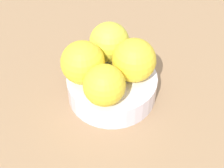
{
  "coord_description": "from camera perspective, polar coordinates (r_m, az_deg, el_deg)",
  "views": [
    {
      "loc": [
        35.25,
        18.78,
        44.32
      ],
      "look_at": [
        0.0,
        0.0,
        2.7
      ],
      "focal_mm": 52.0,
      "sensor_mm": 36.0,
      "label": 1
    }
  ],
  "objects": [
    {
      "name": "orange_in_bowl_3",
      "position": [
        0.58,
        -0.48,
        7.43
      ],
      "size": [
        7.13,
        7.13,
        7.13
      ],
      "primitive_type": "sphere",
      "color": "yellow",
      "rests_on": "fruit_bowl"
    },
    {
      "name": "ground_plane",
      "position": [
        0.6,
        0.0,
        -2.43
      ],
      "size": [
        110.0,
        110.0,
        2.0
      ],
      "primitive_type": "cube",
      "color": "#997551"
    },
    {
      "name": "orange_in_bowl_0",
      "position": [
        0.54,
        3.89,
        4.2
      ],
      "size": [
        7.47,
        7.47,
        7.47
      ],
      "primitive_type": "sphere",
      "color": "yellow",
      "rests_on": "fruit_bowl"
    },
    {
      "name": "orange_in_bowl_2",
      "position": [
        0.5,
        -1.36,
        -0.23
      ],
      "size": [
        6.75,
        6.75,
        6.75
      ],
      "primitive_type": "sphere",
      "color": "yellow",
      "rests_on": "fruit_bowl"
    },
    {
      "name": "orange_in_bowl_1",
      "position": [
        0.54,
        -5.16,
        3.77
      ],
      "size": [
        7.42,
        7.42,
        7.42
      ],
      "primitive_type": "sphere",
      "color": "yellow",
      "rests_on": "fruit_bowl"
    },
    {
      "name": "fruit_bowl",
      "position": [
        0.58,
        0.0,
        -0.39
      ],
      "size": [
        15.92,
        15.92,
        4.5
      ],
      "color": "silver",
      "rests_on": "ground_plane"
    }
  ]
}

